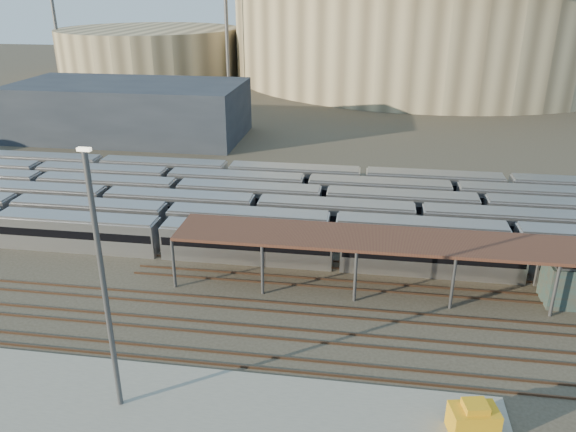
# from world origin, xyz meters

# --- Properties ---
(ground) EXTENTS (420.00, 420.00, 0.00)m
(ground) POSITION_xyz_m (0.00, 0.00, 0.00)
(ground) COLOR #383026
(ground) RESTS_ON ground
(apron) EXTENTS (50.00, 9.00, 0.20)m
(apron) POSITION_xyz_m (-5.00, -15.00, 0.10)
(apron) COLOR gray
(apron) RESTS_ON ground
(subway_trains) EXTENTS (124.19, 23.90, 3.60)m
(subway_trains) POSITION_xyz_m (4.27, 18.50, 1.80)
(subway_trains) COLOR #ACABB0
(subway_trains) RESTS_ON ground
(inspection_shed) EXTENTS (60.30, 6.00, 5.30)m
(inspection_shed) POSITION_xyz_m (22.00, 4.00, 4.98)
(inspection_shed) COLOR #4F4F53
(inspection_shed) RESTS_ON ground
(empty_tracks) EXTENTS (170.00, 9.62, 0.18)m
(empty_tracks) POSITION_xyz_m (0.00, -5.00, 0.09)
(empty_tracks) COLOR #4C3323
(empty_tracks) RESTS_ON ground
(stadium) EXTENTS (124.00, 124.00, 32.50)m
(stadium) POSITION_xyz_m (25.00, 140.00, 16.47)
(stadium) COLOR tan
(stadium) RESTS_ON ground
(secondary_arena) EXTENTS (56.00, 56.00, 14.00)m
(secondary_arena) POSITION_xyz_m (-60.00, 130.00, 7.00)
(secondary_arena) COLOR tan
(secondary_arena) RESTS_ON ground
(service_building) EXTENTS (42.00, 20.00, 10.00)m
(service_building) POSITION_xyz_m (-35.00, 55.00, 5.00)
(service_building) COLOR #1E232D
(service_building) RESTS_ON ground
(floodlight_0) EXTENTS (4.00, 1.00, 38.40)m
(floodlight_0) POSITION_xyz_m (-30.00, 110.00, 20.65)
(floodlight_0) COLOR #4F4F53
(floodlight_0) RESTS_ON ground
(floodlight_1) EXTENTS (4.00, 1.00, 38.40)m
(floodlight_1) POSITION_xyz_m (-85.00, 120.00, 20.65)
(floodlight_1) COLOR #4F4F53
(floodlight_1) RESTS_ON ground
(floodlight_3) EXTENTS (4.00, 1.00, 38.40)m
(floodlight_3) POSITION_xyz_m (-10.00, 160.00, 20.65)
(floodlight_3) COLOR #4F4F53
(floodlight_3) RESTS_ON ground
(yard_light_pole) EXTENTS (0.81, 0.36, 18.26)m
(yard_light_pole) POSITION_xyz_m (-6.29, -15.05, 9.42)
(yard_light_pole) COLOR #4F4F53
(yard_light_pole) RESTS_ON apron
(yellow_equipment) EXTENTS (3.31, 2.43, 1.88)m
(yellow_equipment) POSITION_xyz_m (17.34, -14.23, 1.14)
(yellow_equipment) COLOR orange
(yellow_equipment) RESTS_ON apron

